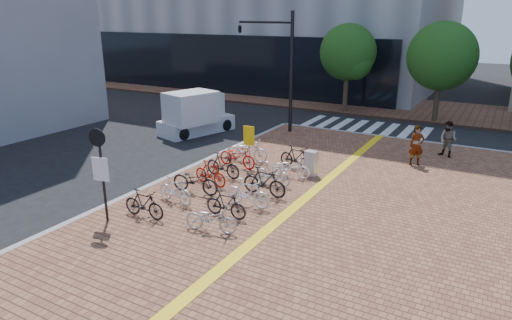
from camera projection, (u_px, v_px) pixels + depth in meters
The scene contains 29 objects.
ground at pixel (238, 206), 16.66m from camera, with size 120.00×120.00×0.00m, color black.
sidewalk at pixel (235, 299), 11.08m from camera, with size 14.00×34.00×0.15m, color brown.
tactile_strip at pixel (202, 285), 11.53m from camera, with size 0.40×34.00×0.01m, color yellow.
kerb_west at pixel (47, 234), 14.37m from camera, with size 0.25×34.00×0.15m, color gray.
kerb_north at pixel (398, 139), 25.17m from camera, with size 14.00×0.25×0.15m, color gray.
far_sidewalk at pixel (386, 106), 34.03m from camera, with size 70.00×8.00×0.15m, color brown.
crosswalk at pixel (364, 128), 28.02m from camera, with size 7.50×4.00×0.01m.
street_trees at pixel (460, 59), 27.49m from camera, with size 16.20×4.60×6.35m.
bike_0 at pixel (144, 204), 15.20m from camera, with size 0.46×1.63×0.98m, color black.
bike_1 at pixel (175, 190), 16.37m from camera, with size 0.46×1.63×0.98m, color silver.
bike_2 at pixel (195, 180), 17.29m from camera, with size 0.68×1.96×1.03m, color black.
bike_3 at pixel (210, 173), 18.11m from camera, with size 0.46×1.63×0.98m, color #B01B0C.
bike_4 at pixel (223, 165), 19.01m from camera, with size 0.49×1.72×1.04m, color black.
bike_5 at pixel (237, 156), 20.26m from camera, with size 0.67×1.91×1.00m, color red.
bike_6 at pixel (247, 151), 20.99m from camera, with size 0.70×1.99×1.05m, color silver.
bike_7 at pixel (211, 218), 14.21m from camera, with size 0.60×1.71×0.90m, color #AEAEB2.
bike_8 at pixel (226, 204), 15.24m from camera, with size 0.44×1.56×0.94m, color black.
bike_9 at pixel (248, 193), 16.04m from camera, with size 0.49×1.72×1.03m, color white.
bike_10 at pixel (264, 182), 17.05m from camera, with size 0.52×1.83×1.10m, color black.
bike_11 at pixel (273, 174), 18.11m from camera, with size 0.44×1.57×0.95m, color silver.
bike_12 at pixel (291, 167), 18.99m from camera, with size 0.58×1.66×0.87m, color white.
bike_13 at pixel (296, 157), 20.00m from camera, with size 0.49×1.74×1.04m, color black.
pedestrian_a at pixel (417, 146), 20.39m from camera, with size 0.66×0.43×1.82m, color gray.
pedestrian_b at pixel (448, 139), 21.57m from camera, with size 0.84×0.65×1.72m, color #4E5263.
utility_box at pixel (311, 163), 19.16m from camera, with size 0.49×0.36×1.07m, color #BCBCC1.
yellow_sign at pixel (249, 139), 19.75m from camera, with size 0.52×0.12×1.93m.
notice_sign at pixel (101, 164), 14.46m from camera, with size 0.58×0.19×3.15m.
traffic_light_pole at pixel (267, 49), 25.86m from camera, with size 3.60×1.39×6.70m.
box_truck at pixel (195, 113), 26.45m from camera, with size 3.04×4.71×2.52m.
Camera 1 is at (8.13, -13.03, 6.70)m, focal length 32.00 mm.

